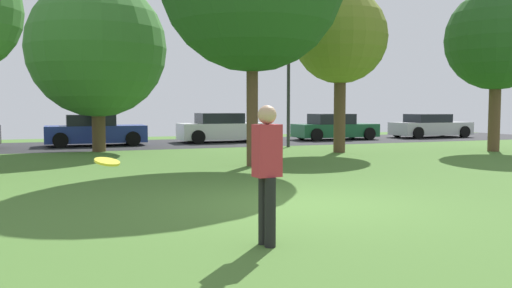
# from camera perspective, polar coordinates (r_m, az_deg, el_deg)

# --- Properties ---
(ground_plane) EXTENTS (44.00, 44.00, 0.00)m
(ground_plane) POSITION_cam_1_polar(r_m,az_deg,el_deg) (9.57, 5.49, -6.40)
(ground_plane) COLOR #47702D
(road_strip) EXTENTS (44.00, 6.40, 0.01)m
(road_strip) POSITION_cam_1_polar(r_m,az_deg,el_deg) (24.86, -10.90, -0.00)
(road_strip) COLOR #28282B
(road_strip) RESTS_ON ground_plane
(oak_tree_left) EXTENTS (3.86, 3.86, 6.22)m
(oak_tree_left) POSITION_cam_1_polar(r_m,az_deg,el_deg) (22.59, 24.38, 10.12)
(oak_tree_left) COLOR brown
(oak_tree_left) RESTS_ON ground_plane
(maple_tree_far) EXTENTS (3.49, 3.49, 6.07)m
(maple_tree_far) POSITION_cam_1_polar(r_m,az_deg,el_deg) (20.39, 9.03, 11.19)
(maple_tree_far) COLOR brown
(maple_tree_far) RESTS_ON ground_plane
(oak_tree_center) EXTENTS (5.22, 5.22, 6.54)m
(oak_tree_center) POSITION_cam_1_polar(r_m,az_deg,el_deg) (21.34, -16.65, 9.77)
(oak_tree_center) COLOR brown
(oak_tree_center) RESTS_ON ground_plane
(person_thrower) EXTENTS (0.35, 0.30, 1.75)m
(person_thrower) POSITION_cam_1_polar(r_m,az_deg,el_deg) (6.58, 1.19, -2.59)
(person_thrower) COLOR black
(person_thrower) RESTS_ON ground_plane
(frisbee_disc) EXTENTS (0.38, 0.38, 0.09)m
(frisbee_disc) POSITION_cam_1_polar(r_m,az_deg,el_deg) (5.86, -15.65, -1.83)
(frisbee_disc) COLOR yellow
(parked_car_blue) EXTENTS (4.25, 1.99, 1.37)m
(parked_car_blue) POSITION_cam_1_polar(r_m,az_deg,el_deg) (24.49, -16.86, 1.31)
(parked_car_blue) COLOR #233893
(parked_car_blue) RESTS_ON ground_plane
(parked_car_white) EXTENTS (4.32, 2.08, 1.40)m
(parked_car_white) POSITION_cam_1_polar(r_m,az_deg,el_deg) (25.87, -3.57, 1.66)
(parked_car_white) COLOR white
(parked_car_white) RESTS_ON ground_plane
(parked_car_green) EXTENTS (4.33, 1.96, 1.34)m
(parked_car_green) POSITION_cam_1_polar(r_m,az_deg,el_deg) (27.96, 8.38, 1.73)
(parked_car_green) COLOR #195633
(parked_car_green) RESTS_ON ground_plane
(parked_car_silver) EXTENTS (4.42, 2.03, 1.30)m
(parked_car_silver) POSITION_cam_1_polar(r_m,az_deg,el_deg) (31.22, 18.14, 1.79)
(parked_car_silver) COLOR #B7B7BC
(parked_car_silver) RESTS_ON ground_plane
(street_lamp_post) EXTENTS (0.14, 0.14, 4.50)m
(street_lamp_post) POSITION_cam_1_polar(r_m,az_deg,el_deg) (22.61, 3.49, 5.36)
(street_lamp_post) COLOR #2D2D33
(street_lamp_post) RESTS_ON ground_plane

